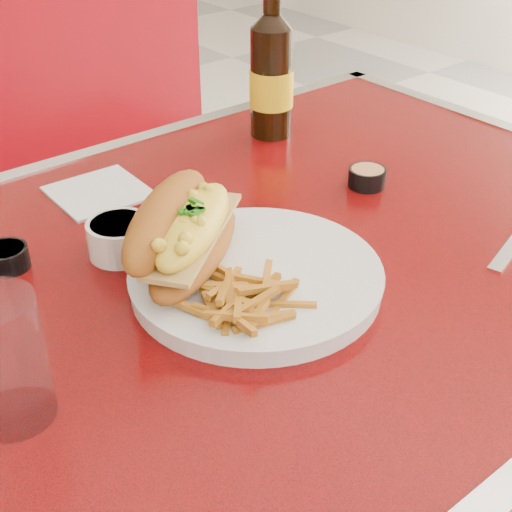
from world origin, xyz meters
TOP-DOWN VIEW (x-y plane):
  - diner_table at (0.00, 0.00)m, footprint 1.23×0.83m
  - booth_bench_far at (0.00, 0.81)m, footprint 1.20×0.51m
  - dinner_plate at (-0.03, -0.05)m, footprint 0.35×0.35m
  - mac_hoagie at (-0.08, 0.02)m, footprint 0.24×0.22m
  - fries_pile at (-0.08, -0.10)m, footprint 0.12×0.12m
  - fork at (-0.07, -0.01)m, footprint 0.10×0.13m
  - gravy_ramekin at (-0.11, 0.11)m, footprint 0.09×0.09m
  - sauce_cup_left at (-0.24, 0.17)m, footprint 0.06×0.06m
  - sauce_cup_right at (0.25, 0.04)m, footprint 0.06×0.06m
  - beer_bottle at (0.27, 0.28)m, footprint 0.08×0.08m
  - water_tumbler at (-0.33, -0.07)m, footprint 0.08×0.08m
  - paper_napkin at (-0.06, 0.27)m, footprint 0.13×0.13m

SIDE VIEW (x-z plane):
  - booth_bench_far at x=0.00m, z-range -0.16..0.74m
  - diner_table at x=0.00m, z-range 0.22..0.99m
  - paper_napkin at x=-0.06m, z-range 0.77..0.77m
  - dinner_plate at x=-0.03m, z-range 0.77..0.79m
  - sauce_cup_left at x=-0.24m, z-range 0.77..0.80m
  - sauce_cup_right at x=0.25m, z-range 0.77..0.80m
  - fork at x=-0.07m, z-range 0.79..0.79m
  - gravy_ramekin at x=-0.11m, z-range 0.77..0.82m
  - fries_pile at x=-0.08m, z-range 0.79..0.82m
  - mac_hoagie at x=-0.08m, z-range 0.78..0.88m
  - water_tumbler at x=-0.33m, z-range 0.77..0.90m
  - beer_bottle at x=0.27m, z-range 0.74..1.01m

